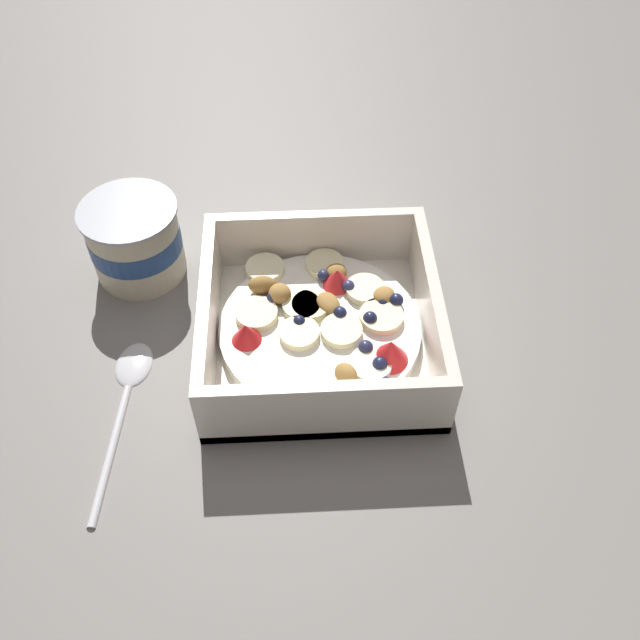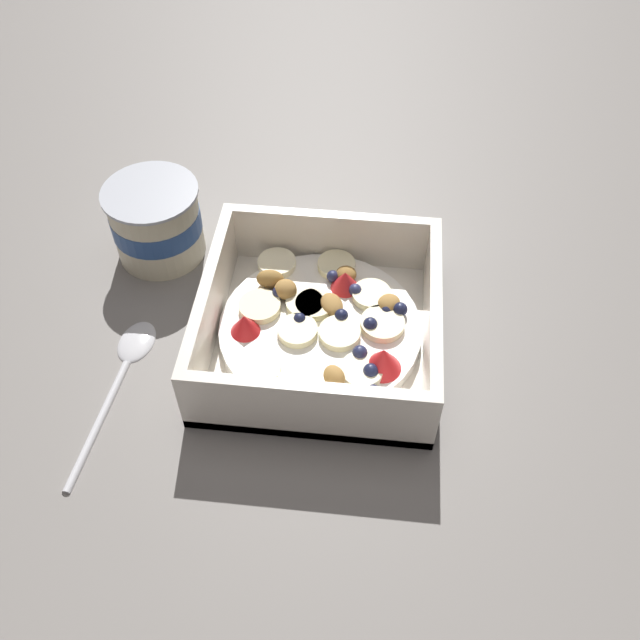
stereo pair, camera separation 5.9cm
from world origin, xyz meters
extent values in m
plane|color=gray|center=(0.00, 0.00, 0.00)|extent=(2.40, 2.40, 0.00)
cube|color=white|center=(-0.02, -0.02, 0.01)|extent=(0.20, 0.20, 0.01)
cube|color=white|center=(-0.02, -0.12, 0.03)|extent=(0.20, 0.01, 0.07)
cube|color=white|center=(-0.02, 0.08, 0.03)|extent=(0.20, 0.01, 0.07)
cube|color=white|center=(-0.11, -0.02, 0.03)|extent=(0.01, 0.18, 0.07)
cube|color=white|center=(0.08, -0.02, 0.03)|extent=(0.01, 0.18, 0.07)
cylinder|color=white|center=(-0.02, -0.02, 0.02)|extent=(0.18, 0.18, 0.01)
cylinder|color=#F7EFC6|center=(0.02, -0.07, 0.03)|extent=(0.05, 0.05, 0.01)
cylinder|color=#F4EAB7|center=(-0.01, 0.05, 0.03)|extent=(0.05, 0.05, 0.01)
cylinder|color=beige|center=(-0.07, -0.01, 0.03)|extent=(0.04, 0.04, 0.01)
cylinder|color=beige|center=(-0.03, 0.00, 0.03)|extent=(0.04, 0.04, 0.01)
cylinder|color=#F4EAB7|center=(-0.04, -0.03, 0.03)|extent=(0.05, 0.05, 0.01)
cylinder|color=#F4EAB7|center=(-0.06, -0.08, 0.03)|extent=(0.05, 0.05, 0.01)
cylinder|color=#F7EFC6|center=(-0.07, 0.05, 0.03)|extent=(0.05, 0.05, 0.01)
cylinder|color=#F4EAB7|center=(0.02, 0.02, 0.03)|extent=(0.04, 0.04, 0.01)
cylinder|color=#F4EAB7|center=(0.04, -0.02, 0.03)|extent=(0.05, 0.05, 0.01)
cylinder|color=#F4EAB7|center=(-0.03, 0.00, 0.03)|extent=(0.03, 0.03, 0.01)
cylinder|color=#F7EFC6|center=(-0.03, -0.09, 0.03)|extent=(0.04, 0.04, 0.01)
cylinder|color=#F4EAB7|center=(0.00, -0.03, 0.03)|extent=(0.04, 0.04, 0.01)
cone|color=red|center=(0.00, 0.03, 0.03)|extent=(0.03, 0.03, 0.02)
cone|color=red|center=(-0.08, -0.03, 0.03)|extent=(0.03, 0.03, 0.02)
cone|color=red|center=(0.04, -0.06, 0.03)|extent=(0.04, 0.04, 0.02)
sphere|color=navy|center=(0.01, 0.02, 0.03)|extent=(0.01, 0.01, 0.01)
sphere|color=#191E3D|center=(-0.04, -0.02, 0.03)|extent=(0.01, 0.01, 0.01)
sphere|color=#191E3D|center=(0.03, -0.09, 0.03)|extent=(0.01, 0.01, 0.01)
sphere|color=#23284C|center=(0.04, 0.00, 0.03)|extent=(0.01, 0.01, 0.01)
sphere|color=#23284C|center=(-0.06, 0.01, 0.03)|extent=(0.01, 0.01, 0.01)
sphere|color=#23284C|center=(0.02, -0.05, 0.03)|extent=(0.01, 0.01, 0.01)
sphere|color=#191E3D|center=(0.03, -0.02, 0.03)|extent=(0.01, 0.01, 0.01)
sphere|color=#191E3D|center=(0.03, -0.07, 0.03)|extent=(0.01, 0.01, 0.01)
sphere|color=#191E3D|center=(0.00, -0.01, 0.03)|extent=(0.01, 0.01, 0.01)
sphere|color=#23284C|center=(-0.01, 0.03, 0.03)|extent=(0.01, 0.01, 0.01)
sphere|color=#191E3D|center=(0.05, 0.00, 0.03)|extent=(0.01, 0.01, 0.01)
ellipsoid|color=olive|center=(0.00, 0.04, 0.03)|extent=(0.02, 0.02, 0.01)
ellipsoid|color=#AD7F42|center=(0.00, -0.08, 0.03)|extent=(0.03, 0.03, 0.02)
ellipsoid|color=olive|center=(-0.07, 0.02, 0.03)|extent=(0.03, 0.02, 0.02)
ellipsoid|color=#AD7F42|center=(0.04, 0.01, 0.03)|extent=(0.03, 0.03, 0.01)
ellipsoid|color=#AD7F42|center=(-0.01, 0.00, 0.03)|extent=(0.03, 0.03, 0.01)
ellipsoid|color=#AD7F42|center=(-0.05, 0.01, 0.03)|extent=(0.02, 0.02, 0.02)
ellipsoid|color=silver|center=(-0.18, -0.04, 0.00)|extent=(0.04, 0.05, 0.01)
cylinder|color=silver|center=(-0.19, -0.12, 0.00)|extent=(0.02, 0.13, 0.01)
cylinder|color=beige|center=(-0.19, 0.08, 0.04)|extent=(0.09, 0.09, 0.07)
cylinder|color=#2D5193|center=(-0.19, 0.08, 0.04)|extent=(0.09, 0.09, 0.02)
cylinder|color=#B7BCC6|center=(-0.19, 0.08, 0.08)|extent=(0.09, 0.09, 0.00)
camera|label=1|loc=(-0.04, -0.40, 0.48)|focal=38.55mm
camera|label=2|loc=(0.02, -0.40, 0.48)|focal=38.55mm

